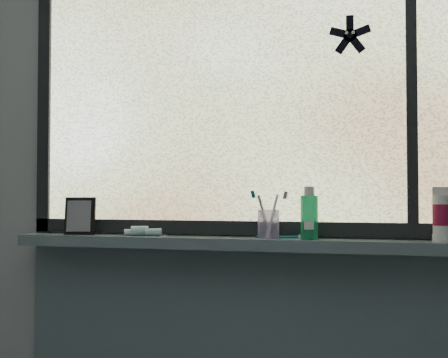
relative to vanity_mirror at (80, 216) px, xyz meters
name	(u,v)px	position (x,y,z in m)	size (l,w,h in m)	color
wall_back	(238,173)	(0.59, 0.09, 0.16)	(3.00, 0.01, 2.50)	#9EA3A8
windowsill	(234,243)	(0.59, 0.01, -0.09)	(1.62, 0.14, 0.04)	slate
window_pane	(237,96)	(0.59, 0.06, 0.44)	(1.50, 0.01, 1.00)	silver
frame_bottom	(237,228)	(0.59, 0.06, -0.04)	(1.60, 0.03, 0.05)	black
frame_left	(45,104)	(-0.19, 0.06, 0.44)	(0.05, 0.03, 1.10)	black
frame_mullion	(411,88)	(1.19, 0.06, 0.44)	(0.04, 0.03, 1.00)	black
starfish_sticker	(350,36)	(0.99, 0.05, 0.63)	(0.15, 0.02, 0.15)	black
vanity_mirror	(80,216)	(0.00, 0.00, 0.00)	(0.11, 0.06, 0.14)	black
toothpaste_tube	(145,231)	(0.26, 0.00, -0.05)	(0.20, 0.04, 0.04)	white
toothbrush_cup	(268,224)	(0.71, 0.00, -0.02)	(0.07, 0.07, 0.10)	#C0A7DD
toothbrush_lying	(277,236)	(0.74, 0.02, -0.06)	(0.18, 0.02, 0.01)	#0B616B
mouthwash_bottle	(309,213)	(0.85, -0.01, 0.02)	(0.06, 0.06, 0.15)	#21AC6C
cream_tube	(441,212)	(1.27, 0.01, 0.02)	(0.05, 0.05, 0.13)	silver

